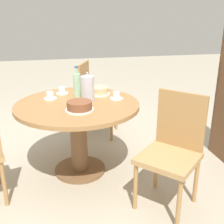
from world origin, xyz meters
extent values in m
plane|color=#B2A893|center=(0.00, 0.00, 0.00)|extent=(14.00, 14.00, 0.00)
cylinder|color=brown|center=(0.00, 0.00, 0.01)|extent=(0.50, 0.50, 0.03)
cylinder|color=brown|center=(0.00, 0.00, 0.35)|extent=(0.16, 0.16, 0.64)
cylinder|color=#9E7042|center=(0.00, 0.00, 0.69)|extent=(1.14, 1.14, 0.04)
cylinder|color=#A87A47|center=(0.40, -0.64, 0.20)|extent=(0.03, 0.03, 0.41)
cylinder|color=#A87A47|center=(0.66, 0.37, 0.20)|extent=(0.03, 0.03, 0.41)
cylinder|color=#A87A47|center=(0.93, 0.61, 0.20)|extent=(0.03, 0.03, 0.41)
cylinder|color=#A87A47|center=(0.42, 0.63, 0.20)|extent=(0.03, 0.03, 0.41)
cylinder|color=#A87A47|center=(0.69, 0.88, 0.20)|extent=(0.03, 0.03, 0.41)
cube|color=tan|center=(0.68, 0.62, 0.43)|extent=(0.59, 0.59, 0.04)
cube|color=#A87A47|center=(0.54, 0.77, 0.68)|extent=(0.31, 0.29, 0.46)
cylinder|color=#A87A47|center=(-0.61, 0.45, 0.20)|extent=(0.03, 0.03, 0.41)
cylinder|color=#A87A47|center=(-0.94, 0.59, 0.20)|extent=(0.03, 0.03, 0.41)
cylinder|color=#A87A47|center=(-0.75, 0.12, 0.20)|extent=(0.03, 0.03, 0.41)
cylinder|color=#A87A47|center=(-1.08, 0.26, 0.20)|extent=(0.03, 0.03, 0.41)
cube|color=tan|center=(-0.85, 0.36, 0.43)|extent=(0.55, 0.55, 0.04)
cube|color=#A87A47|center=(-0.92, 0.17, 0.68)|extent=(0.38, 0.18, 0.46)
cylinder|color=silver|center=(-0.05, 0.11, 0.83)|extent=(0.13, 0.13, 0.23)
cone|color=silver|center=(-0.05, 0.11, 0.95)|extent=(0.11, 0.11, 0.02)
sphere|color=silver|center=(-0.05, 0.11, 0.97)|extent=(0.02, 0.02, 0.02)
cylinder|color=#99C6A3|center=(-0.22, 0.03, 0.82)|extent=(0.07, 0.07, 0.22)
cylinder|color=#99C6A3|center=(-0.22, 0.03, 0.96)|extent=(0.03, 0.03, 0.06)
cylinder|color=#2D5184|center=(-0.22, 0.03, 1.00)|extent=(0.04, 0.04, 0.01)
cylinder|color=white|center=(0.21, 0.00, 0.71)|extent=(0.24, 0.24, 0.01)
cylinder|color=brown|center=(0.21, 0.00, 0.75)|extent=(0.21, 0.21, 0.07)
cylinder|color=white|center=(-0.24, 0.25, 0.71)|extent=(0.21, 0.21, 0.01)
cylinder|color=#DBB784|center=(-0.24, 0.25, 0.75)|extent=(0.18, 0.18, 0.06)
cylinder|color=white|center=(-0.35, -0.12, 0.71)|extent=(0.13, 0.13, 0.01)
cylinder|color=white|center=(-0.35, -0.12, 0.75)|extent=(0.07, 0.07, 0.06)
cylinder|color=white|center=(-0.19, -0.24, 0.71)|extent=(0.13, 0.13, 0.01)
cylinder|color=white|center=(-0.19, -0.24, 0.75)|extent=(0.07, 0.07, 0.06)
cylinder|color=white|center=(-0.05, 0.38, 0.71)|extent=(0.13, 0.13, 0.01)
cylinder|color=white|center=(-0.05, 0.38, 0.75)|extent=(0.07, 0.07, 0.06)
camera|label=1|loc=(2.45, -0.21, 1.50)|focal=45.00mm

